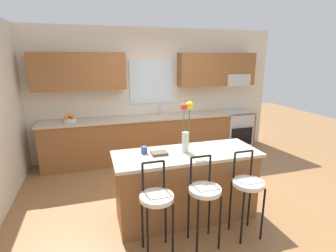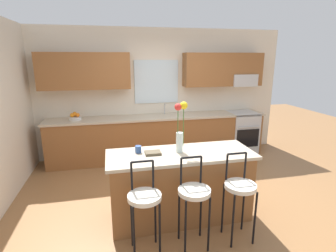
# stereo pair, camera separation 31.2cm
# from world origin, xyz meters

# --- Properties ---
(ground_plane) EXTENTS (14.00, 14.00, 0.00)m
(ground_plane) POSITION_xyz_m (0.00, 0.00, 0.00)
(ground_plane) COLOR olive
(back_wall_assembly) EXTENTS (5.60, 0.50, 2.70)m
(back_wall_assembly) POSITION_xyz_m (0.04, 1.98, 1.51)
(back_wall_assembly) COLOR beige
(back_wall_assembly) RESTS_ON ground
(counter_run) EXTENTS (4.56, 0.64, 0.92)m
(counter_run) POSITION_xyz_m (0.00, 1.70, 0.47)
(counter_run) COLOR brown
(counter_run) RESTS_ON ground
(sink_faucet) EXTENTS (0.02, 0.13, 0.23)m
(sink_faucet) POSITION_xyz_m (0.15, 1.84, 1.06)
(sink_faucet) COLOR #B7BABC
(sink_faucet) RESTS_ON counter_run
(oven_range) EXTENTS (0.60, 0.64, 0.92)m
(oven_range) POSITION_xyz_m (1.90, 1.68, 0.46)
(oven_range) COLOR #B7BABC
(oven_range) RESTS_ON ground
(kitchen_island) EXTENTS (1.89, 0.71, 0.92)m
(kitchen_island) POSITION_xyz_m (-0.13, -0.51, 0.46)
(kitchen_island) COLOR brown
(kitchen_island) RESTS_ON ground
(bar_stool_near) EXTENTS (0.36, 0.36, 1.04)m
(bar_stool_near) POSITION_xyz_m (-0.68, -1.08, 0.64)
(bar_stool_near) COLOR black
(bar_stool_near) RESTS_ON ground
(bar_stool_middle) EXTENTS (0.36, 0.36, 1.04)m
(bar_stool_middle) POSITION_xyz_m (-0.13, -1.08, 0.64)
(bar_stool_middle) COLOR black
(bar_stool_middle) RESTS_ON ground
(bar_stool_far) EXTENTS (0.36, 0.36, 1.04)m
(bar_stool_far) POSITION_xyz_m (0.42, -1.08, 0.64)
(bar_stool_far) COLOR black
(bar_stool_far) RESTS_ON ground
(flower_vase) EXTENTS (0.17, 0.10, 0.66)m
(flower_vase) POSITION_xyz_m (-0.13, -0.47, 1.26)
(flower_vase) COLOR silver
(flower_vase) RESTS_ON kitchen_island
(mug_ceramic) EXTENTS (0.08, 0.08, 0.09)m
(mug_ceramic) POSITION_xyz_m (-0.66, -0.38, 0.97)
(mug_ceramic) COLOR #33518C
(mug_ceramic) RESTS_ON kitchen_island
(cookbook) EXTENTS (0.20, 0.15, 0.03)m
(cookbook) POSITION_xyz_m (-0.49, -0.47, 0.94)
(cookbook) COLOR brown
(cookbook) RESTS_ON kitchen_island
(fruit_bowl_oranges) EXTENTS (0.24, 0.24, 0.16)m
(fruit_bowl_oranges) POSITION_xyz_m (-1.67, 1.70, 0.97)
(fruit_bowl_oranges) COLOR silver
(fruit_bowl_oranges) RESTS_ON counter_run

